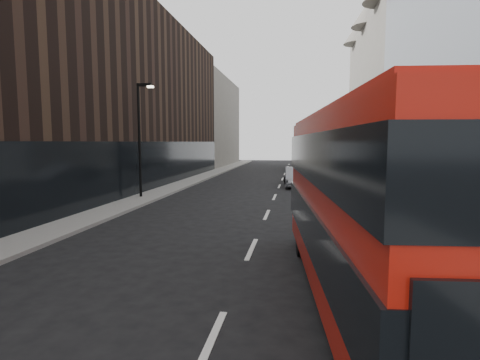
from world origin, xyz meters
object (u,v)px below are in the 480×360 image
at_px(car_a, 339,190).
at_px(car_c, 296,175).
at_px(car_b, 296,177).
at_px(grey_bus, 305,153).
at_px(red_bus, 365,198).
at_px(street_lamp, 140,132).

bearing_deg(car_a, car_c, 105.30).
bearing_deg(car_b, grey_bus, 84.34).
bearing_deg(car_b, red_bus, -88.42).
xyz_separation_m(red_bus, car_a, (0.92, 13.97, -1.57)).
bearing_deg(car_a, grey_bus, 95.17).
bearing_deg(grey_bus, car_b, -92.78).
xyz_separation_m(street_lamp, car_b, (9.52, 8.00, -3.41)).
relative_size(car_b, car_c, 1.06).
distance_m(street_lamp, car_a, 12.58).
bearing_deg(car_a, red_bus, -91.80).
xyz_separation_m(street_lamp, grey_bus, (10.53, 28.41, -2.02)).
height_order(street_lamp, car_c, street_lamp).
xyz_separation_m(street_lamp, car_a, (12.10, 0.30, -3.42)).
bearing_deg(car_c, car_a, -72.63).
height_order(street_lamp, car_b, street_lamp).
distance_m(street_lamp, red_bus, 17.76).
bearing_deg(red_bus, car_b, 89.10).
height_order(car_b, car_c, car_b).
bearing_deg(grey_bus, car_c, -93.27).
distance_m(grey_bus, car_a, 28.19).
bearing_deg(car_c, red_bus, -82.15).
bearing_deg(street_lamp, car_c, 49.53).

